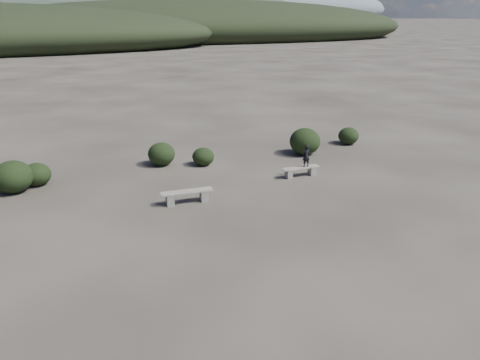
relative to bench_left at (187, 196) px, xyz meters
name	(u,v)px	position (x,y,z in m)	size (l,w,h in m)	color
ground	(280,256)	(1.27, -4.80, -0.28)	(1200.00, 1200.00, 0.00)	#2B2722
bench_left	(187,196)	(0.00, 0.00, 0.00)	(1.89, 0.51, 0.47)	slate
bench_right	(300,171)	(5.22, 0.98, -0.03)	(1.65, 0.37, 0.41)	slate
seated_person	(306,156)	(5.45, 0.97, 0.60)	(0.34, 0.22, 0.94)	black
shrub_a	(37,174)	(-4.95, 4.12, 0.17)	(1.10, 1.10, 0.90)	black
shrub_b	(161,154)	(0.25, 4.80, 0.23)	(1.21, 1.21, 1.03)	black
shrub_c	(203,157)	(1.97, 4.05, 0.11)	(0.99, 0.99, 0.79)	black
shrub_d	(305,141)	(7.06, 3.80, 0.36)	(1.47, 1.47, 1.29)	black
shrub_e	(349,136)	(10.13, 4.58, 0.16)	(1.06, 1.06, 0.88)	black
shrub_f	(13,177)	(-5.76, 3.64, 0.33)	(1.45, 1.45, 1.23)	black
mountain_ridges	(28,7)	(-6.21, 334.26, 10.55)	(500.00, 400.00, 56.00)	black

